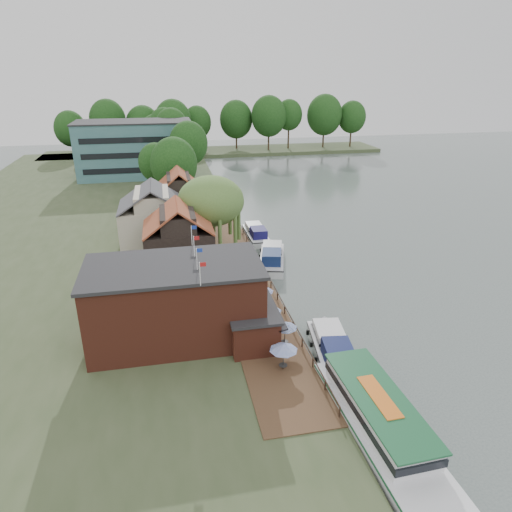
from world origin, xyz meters
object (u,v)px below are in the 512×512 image
cottage_c (180,197)px  tour_boat (382,423)px  pub (198,300)px  umbrella_1 (285,334)px  cruiser_1 (272,255)px  cottage_b (153,215)px  cruiser_0 (332,346)px  cruiser_2 (256,232)px  umbrella_4 (250,292)px  umbrella_2 (269,317)px  hotel_block (135,149)px  cottage_a (179,238)px  umbrella_0 (283,357)px  swan (358,398)px  umbrella_5 (247,273)px  umbrella_3 (263,297)px  willow (211,216)px

cottage_c → tour_boat: bearing=-77.2°
pub → umbrella_1: bearing=-25.7°
cruiser_1 → tour_boat: (0.17, -31.56, 0.37)m
cottage_b → cruiser_0: bearing=-62.7°
cruiser_1 → cruiser_2: (-0.12, 9.83, -0.14)m
pub → umbrella_4: 8.14m
cottage_c → cruiser_0: bearing=-73.7°
cottage_c → umbrella_2: 35.11m
cottage_c → hotel_block: bearing=102.2°
cottage_a → umbrella_0: 23.14m
cruiser_1 → umbrella_4: bearing=-98.9°
cottage_c → swan: size_ratio=19.32×
cruiser_0 → tour_boat: (-0.19, -10.03, 0.39)m
umbrella_1 → umbrella_5: (-0.87, 13.43, 0.00)m
cruiser_2 → swan: (0.55, -37.10, -0.94)m
umbrella_5 → umbrella_3: bearing=-85.3°
hotel_block → umbrella_2: 73.00m
cottage_b → umbrella_2: size_ratio=4.03×
cruiser_1 → cruiser_2: 9.83m
pub → umbrella_4: pub is taller
hotel_block → swan: hotel_block is taller
hotel_block → umbrella_2: bearing=-78.5°
cottage_b → umbrella_4: 22.27m
hotel_block → tour_boat: hotel_block is taller
tour_boat → cottage_b: bearing=108.9°
cottage_b → umbrella_4: (9.79, -19.79, -2.96)m
umbrella_1 → cruiser_1: size_ratio=0.22×
willow → umbrella_4: willow is taller
umbrella_0 → cruiser_2: bearing=82.2°
cruiser_0 → tour_boat: tour_boat is taller
cruiser_0 → cottage_c: bearing=114.2°
umbrella_4 → umbrella_1: bearing=-80.6°
pub → willow: (3.50, 20.00, 1.56)m
cottage_c → cruiser_1: cottage_c is taller
cruiser_1 → swan: 27.29m
umbrella_4 → tour_boat: bearing=-75.1°
umbrella_1 → cruiser_1: 20.70m
cottage_a → umbrella_4: cottage_a is taller
cottage_c → umbrella_1: (7.22, -37.47, -2.96)m
hotel_block → cruiser_2: 48.50m
umbrella_0 → cruiser_1: bearing=78.8°
umbrella_5 → cottage_c: bearing=104.8°
cruiser_0 → cruiser_2: cruiser_0 is taller
umbrella_1 → cruiser_2: bearing=83.2°
umbrella_5 → cottage_a: bearing=145.6°
cottage_b → umbrella_0: (10.23, -31.78, -2.96)m
umbrella_5 → umbrella_4: bearing=-96.8°
umbrella_0 → pub: bearing=132.6°
umbrella_0 → tour_boat: (4.87, -7.91, -0.61)m
umbrella_4 → cruiser_2: bearing=76.8°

